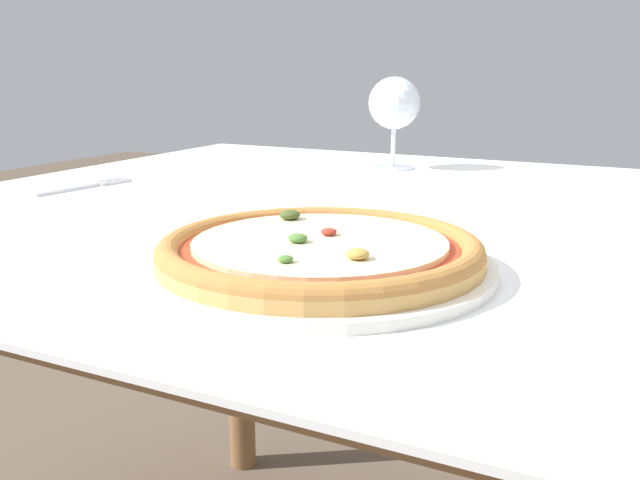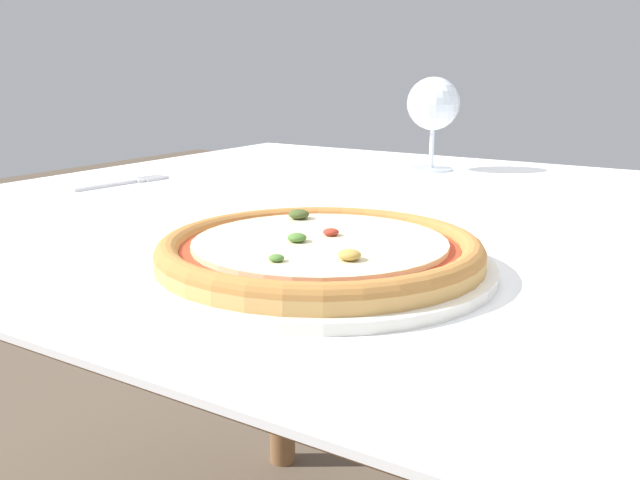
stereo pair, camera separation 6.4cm
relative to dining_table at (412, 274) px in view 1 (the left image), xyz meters
name	(u,v)px [view 1 (the left image)]	position (x,y,z in m)	size (l,w,h in m)	color
dining_table	(412,274)	(0.00, 0.00, 0.00)	(1.33, 1.07, 0.74)	brown
pizza_plate	(320,254)	(0.01, -0.29, 0.10)	(0.32, 0.32, 0.04)	white
fork	(86,186)	(-0.50, -0.06, 0.08)	(0.04, 0.17, 0.00)	silver
wine_glass_far_left	(394,105)	(-0.16, 0.34, 0.19)	(0.09, 0.09, 0.16)	silver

